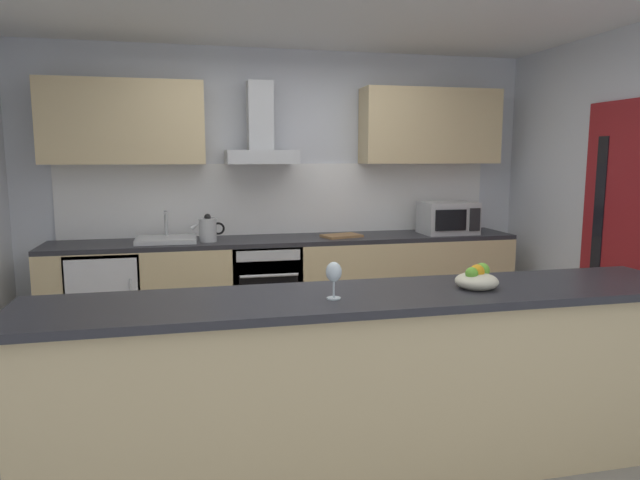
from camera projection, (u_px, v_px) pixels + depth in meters
ground at (331, 406)px, 3.74m from camera, size 5.75×4.72×0.02m
wall_back at (283, 191)px, 5.40m from camera, size 5.75×0.12×2.60m
backsplash_tile at (284, 199)px, 5.34m from camera, size 4.04×0.02×0.66m
counter_back at (290, 287)px, 5.16m from camera, size 4.18×0.60×0.90m
counter_island at (374, 384)px, 2.87m from camera, size 3.42×0.64×0.96m
upper_cabinets at (286, 125)px, 5.09m from camera, size 4.13×0.32×0.70m
side_door at (621, 235)px, 4.35m from camera, size 0.08×0.85×2.05m
oven at (265, 288)px, 5.08m from camera, size 0.60×0.62×0.80m
refrigerator at (108, 300)px, 4.78m from camera, size 0.58×0.60×0.85m
microwave at (448, 218)px, 5.35m from camera, size 0.50×0.38×0.30m
sink at (166, 239)px, 4.83m from camera, size 0.50×0.40×0.26m
kettle at (208, 229)px, 4.86m from camera, size 0.29×0.15×0.24m
range_hood at (261, 138)px, 5.01m from camera, size 0.62×0.45×0.72m
wine_glass at (334, 273)px, 2.66m from camera, size 0.08×0.08×0.18m
fruit_bowl at (477, 279)px, 2.89m from camera, size 0.22×0.22×0.13m
chopping_board at (342, 236)px, 5.14m from camera, size 0.39×0.30×0.02m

